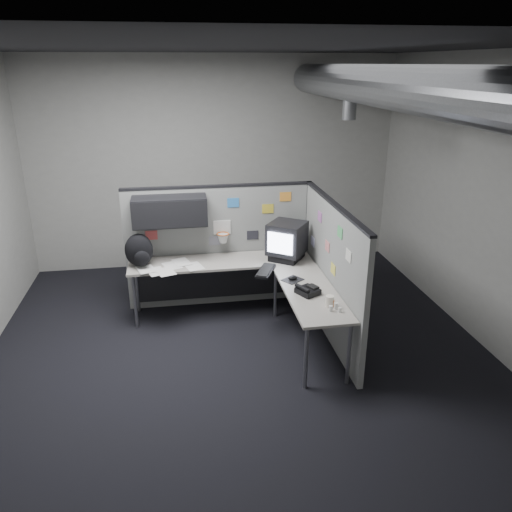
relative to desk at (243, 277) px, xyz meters
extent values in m
cube|color=black|center=(-0.15, -0.70, -0.62)|extent=(5.60, 5.60, 0.01)
cube|color=black|center=(-0.15, -0.70, 2.59)|extent=(5.60, 5.60, 0.01)
cube|color=#9E9E99|center=(-0.15, 2.10, 0.99)|extent=(5.60, 0.01, 3.20)
cube|color=#9E9E99|center=(-0.15, -3.51, 0.99)|extent=(5.60, 0.01, 3.20)
cube|color=#9E9E99|center=(2.66, -0.70, 0.99)|extent=(0.01, 5.60, 3.20)
cylinder|color=slate|center=(1.25, -0.70, 2.24)|extent=(0.40, 5.49, 0.40)
cylinder|color=slate|center=(1.25, 0.10, 1.99)|extent=(0.16, 0.16, 0.30)
cube|color=gray|center=(-0.23, 0.60, 0.19)|extent=(2.43, 0.06, 1.60)
cube|color=black|center=(-0.23, 0.60, 1.00)|extent=(2.43, 0.07, 0.03)
cube|color=black|center=(0.95, 0.60, 0.19)|extent=(0.07, 0.07, 1.60)
cube|color=black|center=(-0.85, 0.40, 0.76)|extent=(0.90, 0.35, 0.35)
cube|color=black|center=(-0.85, 0.22, 0.76)|extent=(0.90, 0.02, 0.33)
cube|color=silver|center=(-0.20, 0.56, 0.47)|extent=(0.22, 0.02, 0.18)
torus|color=#D85914|center=(-0.20, 0.47, 0.41)|extent=(0.16, 0.16, 0.01)
cone|color=white|center=(-0.20, 0.47, 0.35)|extent=(0.14, 0.14, 0.11)
cube|color=#CC4C4C|center=(-1.10, 0.56, 0.41)|extent=(0.15, 0.01, 0.12)
cube|color=#337FCC|center=(-0.05, 0.56, 0.79)|extent=(0.15, 0.01, 0.12)
cube|color=#26262D|center=(0.20, 0.56, 0.34)|extent=(0.15, 0.01, 0.12)
cube|color=gold|center=(0.40, 0.56, 0.69)|extent=(0.15, 0.01, 0.12)
cube|color=orange|center=(0.63, 0.56, 0.84)|extent=(0.15, 0.01, 0.12)
cube|color=gray|center=(-0.30, 0.56, 0.29)|extent=(0.15, 0.01, 0.12)
cube|color=gray|center=(0.95, -0.49, 0.19)|extent=(0.06, 2.23, 1.60)
cube|color=black|center=(0.95, -0.49, 1.00)|extent=(0.07, 2.23, 0.03)
cube|color=#B266B2|center=(0.92, -0.05, 0.74)|extent=(0.01, 0.15, 0.12)
cube|color=#D87F7F|center=(0.92, -0.40, 0.49)|extent=(0.01, 0.15, 0.12)
cube|color=#4CB266|center=(0.92, -0.80, 0.79)|extent=(0.01, 0.15, 0.12)
cube|color=silver|center=(0.92, 0.20, 0.34)|extent=(0.01, 0.15, 0.12)
cube|color=silver|center=(0.92, -1.10, 0.64)|extent=(0.01, 0.15, 0.12)
cube|color=#E5D84C|center=(0.92, -0.65, 0.31)|extent=(0.01, 0.15, 0.12)
cube|color=#9C968D|center=(-0.25, 0.28, 0.10)|extent=(2.30, 0.56, 0.03)
cube|color=#9C968D|center=(0.63, -0.78, 0.10)|extent=(0.56, 1.55, 0.03)
cube|color=black|center=(-0.25, 0.50, -0.21)|extent=(2.18, 0.02, 0.55)
cylinder|color=gray|center=(-1.33, 0.06, -0.26)|extent=(0.04, 0.04, 0.70)
cylinder|color=gray|center=(-1.33, 0.50, -0.26)|extent=(0.04, 0.04, 0.70)
cylinder|color=gray|center=(0.41, 0.06, -0.26)|extent=(0.04, 0.04, 0.70)
cylinder|color=gray|center=(0.41, -1.48, -0.26)|extent=(0.04, 0.04, 0.70)
cylinder|color=gray|center=(0.85, -1.48, -0.26)|extent=(0.04, 0.04, 0.70)
cube|color=black|center=(0.59, 0.21, 0.16)|extent=(0.51, 0.53, 0.08)
cube|color=black|center=(0.59, 0.21, 0.40)|extent=(0.58, 0.58, 0.40)
cube|color=silver|center=(0.46, 0.03, 0.40)|extent=(0.27, 0.20, 0.26)
cube|color=black|center=(0.24, -0.18, 0.13)|extent=(0.32, 0.46, 0.03)
cube|color=black|center=(0.24, -0.18, 0.15)|extent=(0.28, 0.42, 0.01)
cube|color=black|center=(0.51, -0.46, 0.12)|extent=(0.28, 0.27, 0.01)
ellipsoid|color=black|center=(0.51, -0.46, 0.14)|extent=(0.12, 0.09, 0.04)
cube|color=black|center=(0.59, -0.84, 0.15)|extent=(0.28, 0.29, 0.06)
cylinder|color=black|center=(0.52, -0.86, 0.20)|extent=(0.13, 0.20, 0.04)
cube|color=black|center=(0.64, -0.82, 0.19)|extent=(0.14, 0.15, 0.02)
cylinder|color=silver|center=(0.78, -1.23, 0.15)|extent=(0.05, 0.05, 0.07)
cylinder|color=silver|center=(0.71, -1.27, 0.15)|extent=(0.04, 0.04, 0.06)
cylinder|color=silver|center=(0.79, -1.30, 0.14)|extent=(0.04, 0.04, 0.05)
cylinder|color=#D85914|center=(0.76, -1.18, 0.16)|extent=(0.04, 0.04, 0.08)
cylinder|color=silver|center=(0.73, -1.16, 0.18)|extent=(0.10, 0.10, 0.12)
cube|color=white|center=(-0.59, 0.14, 0.12)|extent=(0.27, 0.32, 0.00)
cube|color=white|center=(-0.86, 0.20, 0.12)|extent=(0.27, 0.32, 0.00)
cube|color=white|center=(-1.05, 0.04, 0.12)|extent=(0.27, 0.32, 0.00)
cube|color=white|center=(-0.74, 0.29, 0.13)|extent=(0.27, 0.32, 0.00)
cube|color=white|center=(-0.94, 0.00, 0.13)|extent=(0.27, 0.32, 0.00)
cube|color=white|center=(-1.17, 0.12, 0.13)|extent=(0.27, 0.32, 0.00)
ellipsoid|color=black|center=(-1.24, 0.26, 0.32)|extent=(0.35, 0.27, 0.41)
ellipsoid|color=black|center=(-1.20, 0.13, 0.27)|extent=(0.19, 0.12, 0.19)
camera|label=1|loc=(-0.76, -5.56, 2.45)|focal=35.00mm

